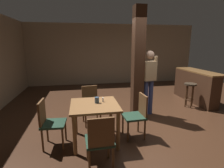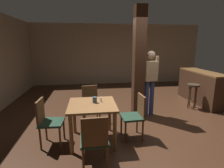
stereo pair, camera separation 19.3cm
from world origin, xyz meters
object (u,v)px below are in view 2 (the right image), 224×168
Objects in this scene: standing_person at (150,79)px; bar_stool_near at (193,90)px; bar_counter at (199,87)px; salt_shaker at (101,100)px; chair_west at (47,120)px; chair_north at (91,102)px; napkin_cup at (95,100)px; chair_east at (136,114)px; chair_south at (94,139)px; dining_table at (92,111)px.

standing_person is 1.57m from bar_stool_near.
salt_shaker is at bearing -151.75° from bar_counter.
chair_west is 1.07m from salt_shaker.
chair_west is (-0.82, -0.89, 0.00)m from chair_north.
chair_north is at bearing -171.24° from standing_person.
napkin_cup is 3.26m from bar_stool_near.
chair_east is 0.52× the size of standing_person.
chair_south reaches higher than bar_stool_near.
salt_shaker is (0.17, 0.95, 0.31)m from chair_south.
chair_east is 0.47× the size of bar_counter.
dining_table is 1.01× the size of chair_north.
chair_east is 0.88m from napkin_cup.
chair_west and chair_east have the same top height.
chair_north reaches higher than dining_table.
napkin_cup is 0.06× the size of bar_counter.
chair_west is at bearing -174.33° from napkin_cup.
chair_south and chair_west have the same top height.
bar_counter is at bearing 27.99° from napkin_cup.
bar_counter is (3.49, 2.73, 0.02)m from chair_south.
chair_east reaches higher than salt_shaker.
chair_north is at bearing 136.53° from chair_east.
standing_person is (2.37, 1.13, 0.50)m from chair_west.
salt_shaker reaches higher than bar_stool_near.
bar_stool_near is at bearing 20.78° from chair_west.
napkin_cup is (0.05, 0.06, 0.20)m from dining_table.
standing_person reaches higher than bar_stool_near.
chair_east is 10.22× the size of salt_shaker.
napkin_cup is at bearing 49.32° from dining_table.
chair_south reaches higher than dining_table.
standing_person is at bearing 36.26° from salt_shaker.
chair_west is 1.22× the size of bar_stool_near.
dining_table is at bearing -178.62° from chair_east.
chair_south reaches higher than napkin_cup.
bar_counter is at bearing 21.90° from standing_person.
napkin_cup reaches higher than bar_stool_near.
dining_table is 1.23× the size of bar_stool_near.
bar_stool_near is at bearing 25.48° from dining_table.
chair_south is 1.00× the size of chair_west.
standing_person is at bearing 35.11° from napkin_cup.
chair_east is at bearing 44.90° from chair_south.
napkin_cup is at bearing -84.69° from chair_north.
chair_north is 7.68× the size of napkin_cup.
chair_west reaches higher than bar_stool_near.
chair_east is at bearing -7.23° from salt_shaker.
dining_table is at bearing -154.52° from bar_stool_near.
bar_stool_near is at bearing 33.44° from chair_east.
chair_south is at bearing -43.87° from chair_west.
dining_table is 0.28m from salt_shaker.
napkin_cup is (-0.81, 0.04, 0.32)m from chair_east.
napkin_cup is at bearing 5.67° from chair_west.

